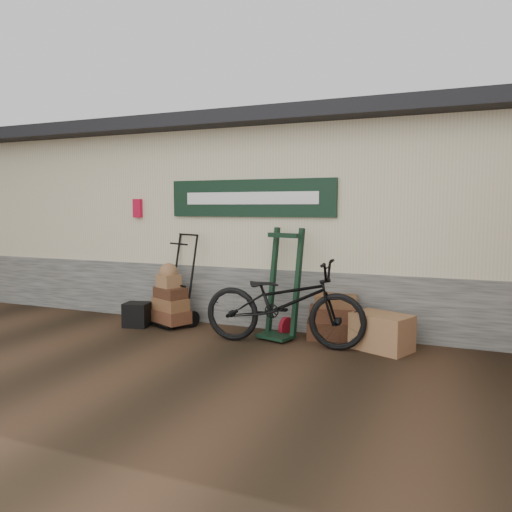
{
  "coord_description": "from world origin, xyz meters",
  "views": [
    {
      "loc": [
        2.6,
        -5.86,
        1.82
      ],
      "look_at": [
        -0.18,
        0.9,
        1.1
      ],
      "focal_mm": 35.0,
      "sensor_mm": 36.0,
      "label": 1
    }
  ],
  "objects_px": {
    "wicker_hamper": "(382,332)",
    "porter_trolley": "(179,279)",
    "black_trunk": "(137,315)",
    "bicycle": "(283,298)",
    "green_barrow": "(283,283)",
    "suitcase_stack": "(333,316)"
  },
  "relations": [
    {
      "from": "wicker_hamper",
      "to": "porter_trolley",
      "type": "bearing_deg",
      "value": 176.21
    },
    {
      "from": "black_trunk",
      "to": "bicycle",
      "type": "height_order",
      "value": "bicycle"
    },
    {
      "from": "porter_trolley",
      "to": "green_barrow",
      "type": "xyz_separation_m",
      "value": [
        1.73,
        -0.11,
        0.04
      ]
    },
    {
      "from": "suitcase_stack",
      "to": "bicycle",
      "type": "height_order",
      "value": "bicycle"
    },
    {
      "from": "green_barrow",
      "to": "wicker_hamper",
      "type": "xyz_separation_m",
      "value": [
        1.37,
        -0.09,
        -0.53
      ]
    },
    {
      "from": "suitcase_stack",
      "to": "wicker_hamper",
      "type": "height_order",
      "value": "suitcase_stack"
    },
    {
      "from": "green_barrow",
      "to": "bicycle",
      "type": "relative_size",
      "value": 0.7
    },
    {
      "from": "wicker_hamper",
      "to": "black_trunk",
      "type": "relative_size",
      "value": 1.95
    },
    {
      "from": "black_trunk",
      "to": "porter_trolley",
      "type": "bearing_deg",
      "value": 32.49
    },
    {
      "from": "porter_trolley",
      "to": "suitcase_stack",
      "type": "relative_size",
      "value": 2.03
    },
    {
      "from": "porter_trolley",
      "to": "green_barrow",
      "type": "bearing_deg",
      "value": 20.95
    },
    {
      "from": "suitcase_stack",
      "to": "bicycle",
      "type": "distance_m",
      "value": 0.85
    },
    {
      "from": "porter_trolley",
      "to": "black_trunk",
      "type": "distance_m",
      "value": 0.84
    },
    {
      "from": "wicker_hamper",
      "to": "bicycle",
      "type": "height_order",
      "value": "bicycle"
    },
    {
      "from": "green_barrow",
      "to": "suitcase_stack",
      "type": "bearing_deg",
      "value": 36.07
    },
    {
      "from": "wicker_hamper",
      "to": "bicycle",
      "type": "bearing_deg",
      "value": -168.37
    },
    {
      "from": "suitcase_stack",
      "to": "wicker_hamper",
      "type": "bearing_deg",
      "value": -24.45
    },
    {
      "from": "bicycle",
      "to": "porter_trolley",
      "type": "bearing_deg",
      "value": 72.65
    },
    {
      "from": "wicker_hamper",
      "to": "black_trunk",
      "type": "bearing_deg",
      "value": -177.8
    },
    {
      "from": "porter_trolley",
      "to": "wicker_hamper",
      "type": "relative_size",
      "value": 2.02
    },
    {
      "from": "suitcase_stack",
      "to": "black_trunk",
      "type": "bearing_deg",
      "value": -171.03
    },
    {
      "from": "green_barrow",
      "to": "bicycle",
      "type": "height_order",
      "value": "green_barrow"
    }
  ]
}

